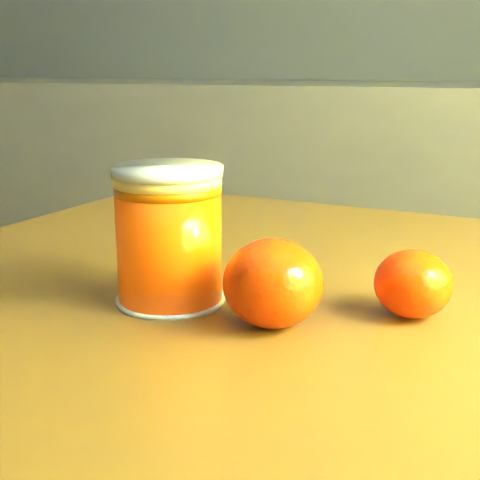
% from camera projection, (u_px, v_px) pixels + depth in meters
% --- Properties ---
extents(kitchen_counter, '(3.15, 0.60, 0.90)m').
position_uv_depth(kitchen_counter, '(189.00, 231.00, 2.06)').
color(kitchen_counter, '#55555A').
rests_on(kitchen_counter, ground).
extents(table, '(1.07, 0.80, 0.76)m').
position_uv_depth(table, '(402.00, 408.00, 0.58)').
color(table, brown).
rests_on(table, ground).
extents(juice_glass, '(0.09, 0.09, 0.11)m').
position_uv_depth(juice_glass, '(169.00, 236.00, 0.54)').
color(juice_glass, '#F14704').
rests_on(juice_glass, table).
extents(orange_front, '(0.08, 0.08, 0.07)m').
position_uv_depth(orange_front, '(273.00, 283.00, 0.50)').
color(orange_front, '#E93604').
rests_on(orange_front, table).
extents(orange_back, '(0.07, 0.07, 0.05)m').
position_uv_depth(orange_back, '(413.00, 284.00, 0.52)').
color(orange_back, '#E93604').
rests_on(orange_back, table).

